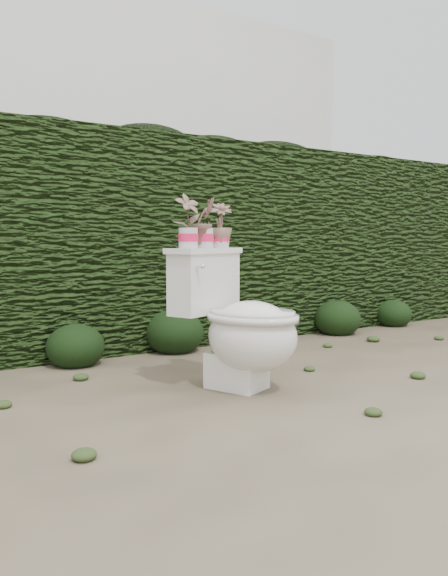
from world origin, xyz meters
TOP-DOWN VIEW (x-y plane):
  - ground at (0.00, 0.00)m, footprint 60.00×60.00m
  - hedge at (0.00, 1.60)m, footprint 8.00×1.00m
  - house_wall at (0.60, 6.00)m, footprint 8.00×3.50m
  - toilet at (-0.15, -0.06)m, footprint 0.68×0.80m
  - potted_plant_left at (-0.37, 0.11)m, footprint 0.16×0.12m
  - potted_plant_center at (-0.24, 0.16)m, footprint 0.17×0.14m
  - potted_plant_right at (-0.09, 0.22)m, footprint 0.18×0.18m
  - liriope_clump_2 at (-0.72, 1.01)m, footprint 0.38×0.38m
  - liriope_clump_3 at (0.04, 1.06)m, footprint 0.43×0.43m
  - liriope_clump_4 at (0.76, 1.09)m, footprint 0.32×0.32m
  - liriope_clump_5 at (1.61, 0.99)m, footprint 0.41×0.41m
  - liriope_clump_6 at (2.40, 1.05)m, footprint 0.35×0.35m

SIDE VIEW (x-z plane):
  - ground at x=0.00m, z-range 0.00..0.00m
  - liriope_clump_4 at x=0.76m, z-range 0.00..0.25m
  - liriope_clump_6 at x=2.40m, z-range 0.00..0.28m
  - liriope_clump_2 at x=-0.72m, z-range 0.00..0.30m
  - liriope_clump_5 at x=1.61m, z-range 0.00..0.32m
  - liriope_clump_3 at x=0.04m, z-range 0.00..0.34m
  - toilet at x=-0.15m, z-range -0.03..0.74m
  - hedge at x=0.00m, z-range 0.00..1.60m
  - potted_plant_right at x=-0.09m, z-range 0.78..1.03m
  - potted_plant_center at x=-0.24m, z-range 0.78..1.04m
  - potted_plant_left at x=-0.37m, z-range 0.78..1.06m
  - house_wall at x=0.60m, z-range 0.00..4.00m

